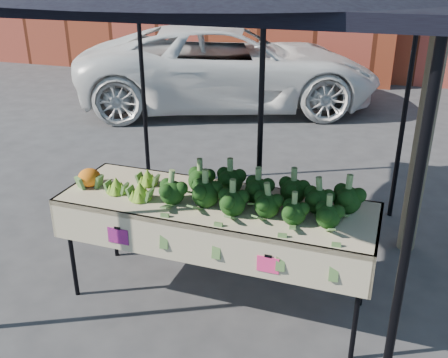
% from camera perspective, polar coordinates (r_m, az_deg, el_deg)
% --- Properties ---
extents(ground, '(90.00, 90.00, 0.00)m').
position_cam_1_polar(ground, '(4.19, 0.96, -14.29)').
color(ground, '#333336').
extents(table, '(2.41, 0.85, 0.90)m').
position_cam_1_polar(table, '(4.03, -0.90, -8.28)').
color(table, '#BDAD96').
rests_on(table, ground).
extents(canopy, '(3.16, 3.16, 2.74)m').
position_cam_1_polar(canopy, '(4.16, -0.29, 6.76)').
color(canopy, black).
rests_on(canopy, ground).
extents(broccoli_heap, '(1.46, 0.56, 0.25)m').
position_cam_1_polar(broccoli_heap, '(3.69, 3.94, -1.31)').
color(broccoli_heap, black).
rests_on(broccoli_heap, table).
extents(romanesco_cluster, '(0.42, 0.46, 0.19)m').
position_cam_1_polar(romanesco_cluster, '(4.00, -10.06, -0.02)').
color(romanesco_cluster, '#82A72A').
rests_on(romanesco_cluster, table).
extents(cauliflower_pair, '(0.19, 0.19, 0.17)m').
position_cam_1_polar(cauliflower_pair, '(4.17, -14.96, 0.34)').
color(cauliflower_pair, orange).
rests_on(cauliflower_pair, table).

